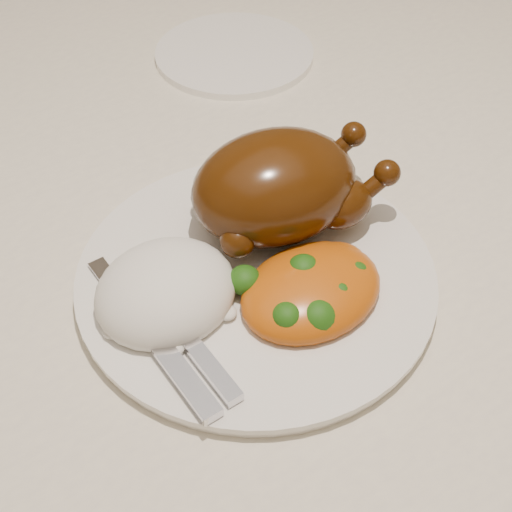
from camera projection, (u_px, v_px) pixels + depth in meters
dining_table at (89, 277)px, 0.78m from camera, size 1.60×0.90×0.76m
tablecloth at (77, 229)px, 0.73m from camera, size 1.73×1.03×0.18m
dinner_plate at (256, 277)px, 0.63m from camera, size 0.33×0.33×0.01m
side_plate at (234, 54)px, 0.90m from camera, size 0.21×0.21×0.01m
roast_chicken at (280, 186)px, 0.63m from camera, size 0.20×0.15×0.10m
rice_mound at (166, 292)px, 0.59m from camera, size 0.13×0.12×0.06m
mac_and_cheese at (314, 289)px, 0.60m from camera, size 0.13×0.10×0.05m
cutlery at (176, 348)px, 0.56m from camera, size 0.04×0.19×0.01m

